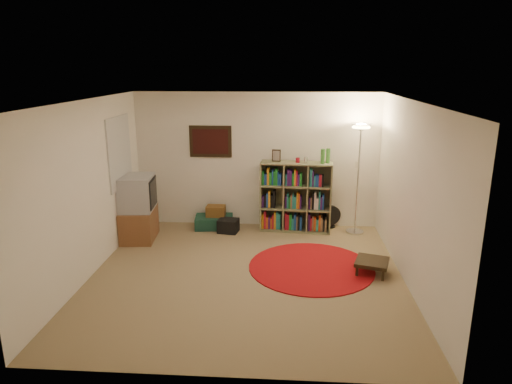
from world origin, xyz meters
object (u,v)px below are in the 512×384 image
bookshelf (295,198)px  suitcase (214,222)px  floor_lamp (360,143)px  floor_fan (331,217)px  side_table (372,262)px  tv_stand (138,209)px

bookshelf → suitcase: bearing=-176.7°
floor_lamp → suitcase: bearing=178.1°
floor_fan → side_table: (0.42, -1.96, -0.04)m
floor_fan → suitcase: 2.20m
floor_lamp → side_table: bearing=-90.0°
bookshelf → tv_stand: 2.79m
tv_stand → suitcase: 1.45m
floor_lamp → floor_fan: 1.52m
tv_stand → suitcase: bearing=23.2°
floor_lamp → floor_fan: (-0.42, 0.25, -1.44)m
floor_fan → side_table: size_ratio=0.74×
bookshelf → floor_fan: bookshelf is taller
floor_lamp → side_table: (-0.00, -1.72, -1.48)m
bookshelf → floor_lamp: size_ratio=0.77×
floor_lamp → tv_stand: (-3.83, -0.57, -1.11)m
floor_lamp → suitcase: 3.03m
floor_fan → side_table: 2.01m
suitcase → floor_fan: bearing=-1.5°
bookshelf → floor_fan: (0.69, 0.19, -0.41)m
bookshelf → tv_stand: bearing=-162.6°
side_table → suitcase: bearing=145.3°
floor_lamp → tv_stand: size_ratio=1.75×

